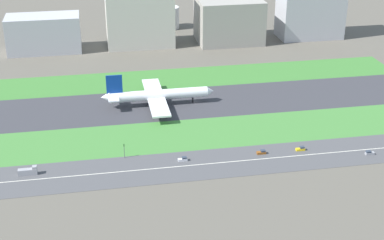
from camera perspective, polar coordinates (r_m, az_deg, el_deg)
ground_plane at (r=331.72m, az=0.28°, el=1.78°), size 800.00×800.00×0.00m
runway at (r=331.70m, az=0.28°, el=1.79°), size 280.00×46.00×0.10m
grass_median_north at (r=369.17m, az=-0.90°, el=4.25°), size 280.00×36.00×0.10m
grass_median_south at (r=295.17m, az=1.75°, el=-1.29°), size 280.00×36.00×0.10m
highway at (r=267.55m, az=3.17°, el=-4.26°), size 280.00×28.00×0.10m
highway_centerline at (r=267.53m, az=3.17°, el=-4.25°), size 266.00×0.50×0.01m
airliner at (r=326.21m, az=-3.61°, el=2.50°), size 65.00×56.00×19.70m
car_1 at (r=286.53m, az=17.31°, el=-3.16°), size 4.40×1.80×2.00m
car_0 at (r=268.16m, az=-0.90°, el=-3.94°), size 4.40×1.80×2.00m
car_2 at (r=282.35m, az=10.82°, el=-2.84°), size 4.40×1.80×2.00m
truck_0 at (r=267.01m, az=-16.05°, el=-4.96°), size 8.40×2.50×4.00m
car_3 at (r=276.25m, az=6.99°, el=-3.22°), size 4.40×1.80×2.00m
traffic_light at (r=271.09m, az=-6.79°, el=-2.98°), size 0.36×0.50×7.20m
terminal_building at (r=431.31m, az=-14.59°, el=8.36°), size 52.17×25.34×26.45m
hangar_building at (r=428.49m, az=-5.26°, el=10.60°), size 49.34×24.13×50.33m
office_tower at (r=441.71m, az=3.72°, el=9.91°), size 48.25×37.56×32.77m
cargo_warehouse at (r=458.96m, az=11.82°, el=11.37°), size 48.75×26.35×53.84m
fuel_tank_west at (r=478.87m, az=-2.40°, el=10.20°), size 17.93×17.93×17.77m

